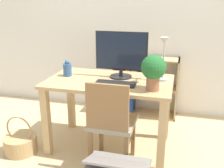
# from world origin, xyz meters

# --- Properties ---
(ground_plane) EXTENTS (10.00, 10.00, 0.00)m
(ground_plane) POSITION_xyz_m (0.00, 0.00, 0.00)
(ground_plane) COLOR #CCB284
(wall_back) EXTENTS (8.00, 0.05, 2.60)m
(wall_back) POSITION_xyz_m (0.00, 1.05, 1.30)
(wall_back) COLOR silver
(wall_back) RESTS_ON ground_plane
(desk) EXTENTS (1.21, 0.71, 0.72)m
(desk) POSITION_xyz_m (0.00, 0.00, 0.58)
(desk) COLOR tan
(desk) RESTS_ON ground_plane
(monitor) EXTENTS (0.52, 0.22, 0.46)m
(monitor) POSITION_xyz_m (0.09, 0.13, 0.96)
(monitor) COLOR #232326
(monitor) RESTS_ON desk
(keyboard) EXTENTS (0.38, 0.15, 0.02)m
(keyboard) POSITION_xyz_m (0.09, -0.11, 0.73)
(keyboard) COLOR black
(keyboard) RESTS_ON desk
(vase) EXTENTS (0.09, 0.09, 0.17)m
(vase) POSITION_xyz_m (-0.45, 0.03, 0.79)
(vase) COLOR #33598C
(vase) RESTS_ON desk
(desk_lamp) EXTENTS (0.10, 0.19, 0.43)m
(desk_lamp) POSITION_xyz_m (0.50, 0.07, 0.98)
(desk_lamp) COLOR #B7B7BC
(desk_lamp) RESTS_ON desk
(potted_plant) EXTENTS (0.21, 0.21, 0.31)m
(potted_plant) POSITION_xyz_m (0.44, -0.18, 0.91)
(potted_plant) COLOR #9E6647
(potted_plant) RESTS_ON desk
(chair) EXTENTS (0.40, 0.40, 0.84)m
(chair) POSITION_xyz_m (0.11, -0.34, 0.46)
(chair) COLOR #9E937F
(chair) RESTS_ON ground_plane
(bookshelf) EXTENTS (0.82, 0.28, 0.77)m
(bookshelf) POSITION_xyz_m (0.09, 0.87, 0.37)
(bookshelf) COLOR tan
(bookshelf) RESTS_ON ground_plane
(basket) EXTENTS (0.33, 0.33, 0.39)m
(basket) POSITION_xyz_m (-0.84, -0.34, 0.10)
(basket) COLOR tan
(basket) RESTS_ON ground_plane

